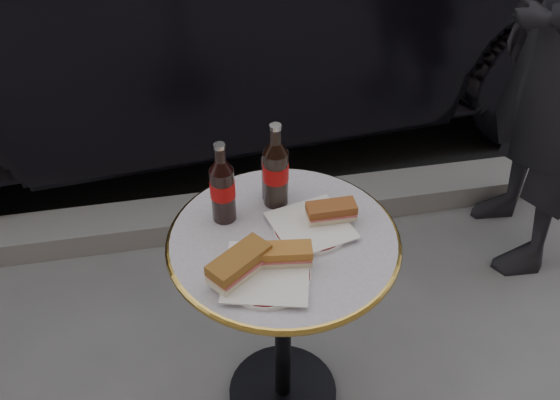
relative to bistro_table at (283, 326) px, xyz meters
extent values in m
plane|color=slate|center=(0.00, 0.00, -0.37)|extent=(80.00, 80.00, 0.00)
cube|color=gray|center=(0.00, 0.90, -0.32)|extent=(40.00, 0.20, 0.12)
cylinder|color=white|center=(-0.07, -0.13, 0.37)|extent=(0.29, 0.29, 0.01)
cylinder|color=white|center=(0.08, 0.02, 0.37)|extent=(0.22, 0.22, 0.01)
cube|color=brown|center=(-0.13, -0.12, 0.41)|extent=(0.18, 0.16, 0.06)
cube|color=#B36F2D|center=(-0.01, -0.10, 0.40)|extent=(0.14, 0.08, 0.05)
cube|color=brown|center=(0.14, 0.04, 0.40)|extent=(0.13, 0.06, 0.05)
cylinder|color=black|center=(0.00, 0.17, 0.43)|extent=(0.07, 0.07, 0.13)
camera|label=1|loc=(-0.23, -1.17, 1.50)|focal=40.00mm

